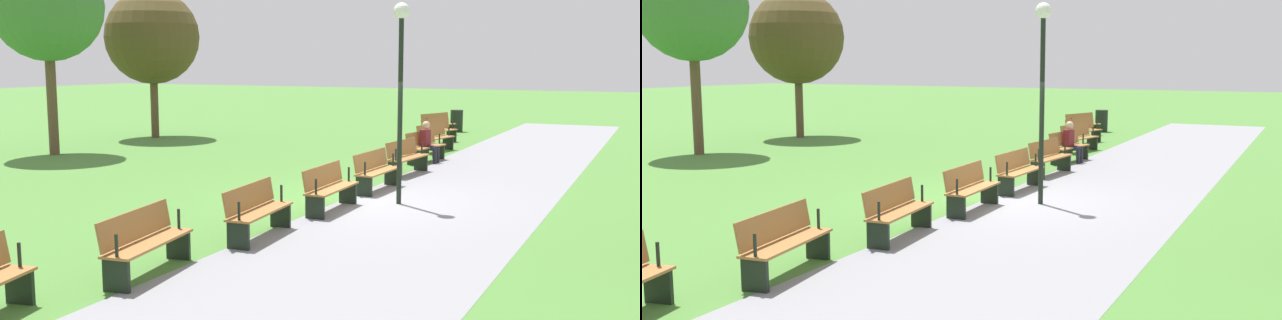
# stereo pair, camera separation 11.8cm
# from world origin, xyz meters

# --- Properties ---
(ground_plane) EXTENTS (120.00, 120.00, 0.00)m
(ground_plane) POSITION_xyz_m (0.00, 0.00, 0.00)
(ground_plane) COLOR #477A33
(path_paving) EXTENTS (41.47, 4.13, 0.01)m
(path_paving) POSITION_xyz_m (0.00, 1.77, 0.00)
(path_paving) COLOR gray
(path_paving) RESTS_ON ground
(bench_0) EXTENTS (1.78, 1.02, 0.89)m
(bench_0) POSITION_xyz_m (-13.27, -2.33, 0.47)
(bench_0) COLOR #996633
(bench_0) RESTS_ON ground
(bench_1) EXTENTS (1.78, 0.92, 0.89)m
(bench_1) POSITION_xyz_m (-10.93, -1.59, 0.47)
(bench_1) COLOR #996633
(bench_1) RESTS_ON ground
(bench_2) EXTENTS (1.78, 0.83, 0.89)m
(bench_2) POSITION_xyz_m (-8.54, -0.99, 0.47)
(bench_2) COLOR #996633
(bench_2) RESTS_ON ground
(bench_3) EXTENTS (1.77, 0.73, 0.89)m
(bench_3) POSITION_xyz_m (-6.13, -0.54, 0.47)
(bench_3) COLOR #996633
(bench_3) RESTS_ON ground
(bench_4) EXTENTS (1.75, 0.63, 0.89)m
(bench_4) POSITION_xyz_m (-3.69, -0.24, 0.47)
(bench_4) COLOR #996633
(bench_4) RESTS_ON ground
(bench_5) EXTENTS (1.73, 0.53, 0.89)m
(bench_5) POSITION_xyz_m (-1.23, -0.09, 0.47)
(bench_5) COLOR #996633
(bench_5) RESTS_ON ground
(bench_6) EXTENTS (1.73, 0.53, 0.89)m
(bench_6) POSITION_xyz_m (1.23, -0.09, 0.47)
(bench_6) COLOR #996633
(bench_6) RESTS_ON ground
(bench_7) EXTENTS (1.75, 0.63, 0.89)m
(bench_7) POSITION_xyz_m (3.69, -0.24, 0.47)
(bench_7) COLOR #996633
(bench_7) RESTS_ON ground
(bench_8) EXTENTS (1.77, 0.73, 0.89)m
(bench_8) POSITION_xyz_m (6.13, -0.54, 0.47)
(bench_8) COLOR #996633
(bench_8) RESTS_ON ground
(person_seated) EXTENTS (0.38, 0.56, 1.20)m
(person_seated) POSITION_xyz_m (-6.05, -0.41, 0.64)
(person_seated) COLOR maroon
(person_seated) RESTS_ON ground
(tree_1) EXTENTS (3.42, 3.42, 6.31)m
(tree_1) POSITION_xyz_m (-2.54, -11.49, 4.58)
(tree_1) COLOR brown
(tree_1) RESTS_ON ground
(tree_2) EXTENTS (3.55, 3.55, 5.60)m
(tree_2) POSITION_xyz_m (-7.94, -11.92, 3.81)
(tree_2) COLOR brown
(tree_2) RESTS_ON ground
(lamp_post) EXTENTS (0.32, 0.32, 4.07)m
(lamp_post) POSITION_xyz_m (0.00, 0.91, 2.82)
(lamp_post) COLOR black
(lamp_post) RESTS_ON ground
(trash_bin) EXTENTS (0.51, 0.51, 0.91)m
(trash_bin) POSITION_xyz_m (-15.32, -2.14, 0.45)
(trash_bin) COLOR black
(trash_bin) RESTS_ON ground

